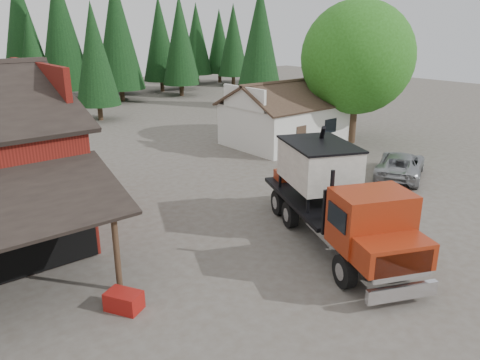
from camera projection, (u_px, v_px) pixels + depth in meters
ground at (282, 262)px, 17.65m from camera, size 120.00×120.00×0.00m
farmhouse at (285, 121)px, 34.45m from camera, size 8.60×6.42×4.65m
deciduous_tree at (357, 62)px, 33.30m from camera, size 8.00×8.00×10.20m
near_pine_b at (95, 54)px, 41.30m from camera, size 3.96×3.96×10.40m
near_pine_c at (260, 40)px, 47.70m from camera, size 4.84×4.84×12.40m
feed_truck at (335, 195)px, 18.58m from camera, size 6.36×9.94×4.40m
silver_car at (400, 165)px, 27.14m from camera, size 5.80×4.52×1.46m
equip_box at (124, 301)px, 14.64m from camera, size 1.15×1.30×0.60m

